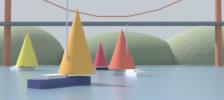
# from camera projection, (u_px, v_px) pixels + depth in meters

# --- Properties ---
(ground_plane) EXTENTS (360.00, 360.00, 0.00)m
(ground_plane) POSITION_uv_depth(u_px,v_px,m) (110.00, 88.00, 26.16)
(ground_plane) COLOR #385670
(headland_right) EXTENTS (73.15, 44.00, 45.15)m
(headland_right) POSITION_uv_depth(u_px,v_px,m) (215.00, 65.00, 160.73)
(headland_right) COLOR #5B6647
(headland_right) RESTS_ON ground_plane
(headland_left) EXTENTS (55.84, 44.00, 47.63)m
(headland_left) POSITION_uv_depth(u_px,v_px,m) (19.00, 64.00, 161.39)
(headland_left) COLOR #5B6647
(headland_left) RESTS_ON ground_plane
(headland_center) EXTENTS (72.61, 44.00, 38.84)m
(headland_center) POSITION_uv_depth(u_px,v_px,m) (121.00, 65.00, 161.04)
(headland_center) COLOR #4C5B3D
(headland_center) RESTS_ON ground_plane
(suspension_bridge) EXTENTS (129.44, 6.00, 39.23)m
(suspension_bridge) POSITION_uv_depth(u_px,v_px,m) (113.00, 23.00, 121.79)
(suspension_bridge) COLOR #A34228
(suspension_bridge) RESTS_ON ground_plane
(sailboat_yellow_sail) EXTENTS (9.69, 9.35, 11.23)m
(sailboat_yellow_sail) POSITION_uv_depth(u_px,v_px,m) (27.00, 50.00, 70.01)
(sailboat_yellow_sail) COLOR white
(sailboat_yellow_sail) RESTS_ON ground_plane
(sailboat_scarlet_sail) EXTENTS (7.26, 8.93, 8.89)m
(sailboat_scarlet_sail) POSITION_uv_depth(u_px,v_px,m) (122.00, 50.00, 49.28)
(sailboat_scarlet_sail) COLOR white
(sailboat_scarlet_sail) RESTS_ON ground_plane
(sailboat_orange_sail) EXTENTS (6.96, 8.30, 9.87)m
(sailboat_orange_sail) POSITION_uv_depth(u_px,v_px,m) (76.00, 44.00, 30.25)
(sailboat_orange_sail) COLOR #191E4C
(sailboat_orange_sail) RESTS_ON ground_plane
(sailboat_crimson_sail) EXTENTS (7.47, 4.82, 8.02)m
(sailboat_crimson_sail) POSITION_uv_depth(u_px,v_px,m) (101.00, 55.00, 73.83)
(sailboat_crimson_sail) COLOR black
(sailboat_crimson_sail) RESTS_ON ground_plane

